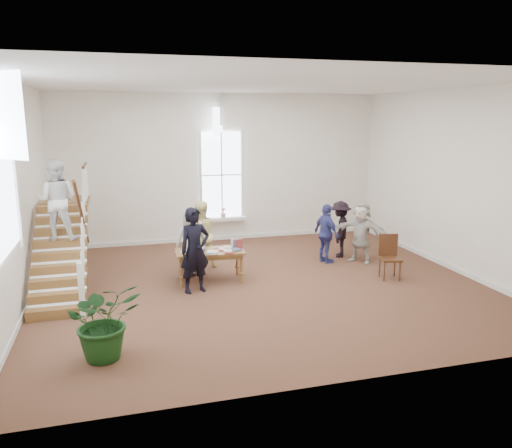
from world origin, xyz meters
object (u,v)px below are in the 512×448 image
object	(u,v)px
library_table	(210,254)
woman_cluster_a	(326,234)
person_yellow	(200,235)
floor_plant	(104,320)
woman_cluster_c	(361,232)
elderly_woman	(191,242)
side_chair	(389,254)
police_officer	(195,250)
woman_cluster_b	(340,229)

from	to	relation	value
library_table	woman_cluster_a	distance (m)	3.30
person_yellow	floor_plant	distance (m)	5.00
library_table	woman_cluster_c	distance (m)	4.16
floor_plant	elderly_woman	bearing A→B (deg)	63.56
elderly_woman	floor_plant	bearing A→B (deg)	54.12
floor_plant	side_chair	bearing A→B (deg)	20.67
floor_plant	side_chair	xyz separation A→B (m)	(6.49, 2.45, -0.05)
library_table	floor_plant	distance (m)	4.06
library_table	side_chair	world-z (taller)	side_chair
person_yellow	side_chair	distance (m)	4.68
elderly_woman	woman_cluster_a	size ratio (longest dim) A/B	1.06
police_officer	woman_cluster_b	world-z (taller)	police_officer
woman_cluster_b	floor_plant	size ratio (longest dim) A/B	1.21
police_officer	woman_cluster_c	xyz separation A→B (m)	(4.58, 1.14, -0.13)
floor_plant	library_table	bearing A→B (deg)	55.23
library_table	elderly_woman	bearing A→B (deg)	123.94
woman_cluster_b	woman_cluster_c	distance (m)	0.72
elderly_woman	side_chair	size ratio (longest dim) A/B	1.57
library_table	person_yellow	xyz separation A→B (m)	(-0.05, 1.11, 0.20)
floor_plant	woman_cluster_a	bearing A→B (deg)	36.07
elderly_woman	person_yellow	size ratio (longest dim) A/B	0.96
library_table	woman_cluster_a	world-z (taller)	woman_cluster_a
person_yellow	woman_cluster_b	bearing A→B (deg)	165.50
elderly_woman	woman_cluster_c	xyz separation A→B (m)	(4.48, -0.11, -0.01)
elderly_woman	woman_cluster_c	world-z (taller)	elderly_woman
library_table	police_officer	xyz separation A→B (m)	(-0.45, -0.64, 0.29)
police_officer	woman_cluster_c	world-z (taller)	police_officer
elderly_woman	woman_cluster_a	distance (m)	3.58
woman_cluster_a	floor_plant	bearing A→B (deg)	111.94
police_officer	elderly_woman	distance (m)	1.26
police_officer	woman_cluster_a	size ratio (longest dim) A/B	1.20
person_yellow	police_officer	bearing A→B (deg)	62.09
floor_plant	side_chair	distance (m)	6.94
person_yellow	woman_cluster_a	xyz separation A→B (m)	(3.28, -0.41, -0.08)
woman_cluster_c	floor_plant	size ratio (longest dim) A/B	1.28
woman_cluster_a	side_chair	xyz separation A→B (m)	(0.95, -1.59, -0.19)
woman_cluster_b	woman_cluster_c	world-z (taller)	woman_cluster_c
police_officer	elderly_woman	size ratio (longest dim) A/B	1.14
woman_cluster_c	police_officer	bearing A→B (deg)	-115.78
police_officer	person_yellow	bearing A→B (deg)	61.31
elderly_woman	woman_cluster_c	bearing A→B (deg)	169.11
library_table	elderly_woman	size ratio (longest dim) A/B	0.98
library_table	police_officer	size ratio (longest dim) A/B	0.86
woman_cluster_a	floor_plant	xyz separation A→B (m)	(-5.54, -4.04, -0.15)
person_yellow	woman_cluster_c	size ratio (longest dim) A/B	1.05
library_table	floor_plant	size ratio (longest dim) A/B	1.27
woman_cluster_c	floor_plant	world-z (taller)	woman_cluster_c
police_officer	elderly_woman	world-z (taller)	police_officer
person_yellow	floor_plant	world-z (taller)	person_yellow
woman_cluster_a	woman_cluster_b	distance (m)	0.75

